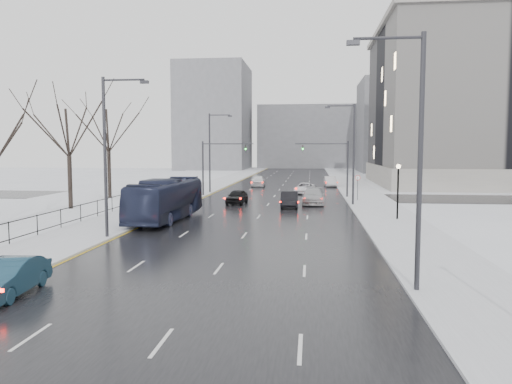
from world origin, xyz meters
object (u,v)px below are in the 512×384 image
(mast_signal_right, at_px, (338,162))
(bus, at_px, (166,199))
(lamppost_r_mid, at_px, (398,183))
(mast_signal_left, at_px, (212,162))
(no_uturn_sign, at_px, (358,180))
(sedan_right_far, at_px, (313,196))
(tree_park_e, at_px, (110,199))
(sedan_right_distant, at_px, (330,182))
(streetlight_l_far, at_px, (211,149))
(sedan_right_near, at_px, (289,200))
(sedan_right_cross, at_px, (305,188))
(streetlight_l_near, at_px, (108,149))
(sedan_center_far, at_px, (258,181))
(sedan_left_near, at_px, (9,277))
(tree_park_d, at_px, (71,210))
(streetlight_r_near, at_px, (414,149))
(streetlight_r_mid, at_px, (351,149))
(sedan_center_near, at_px, (237,197))

(mast_signal_right, distance_m, bus, 24.55)
(lamppost_r_mid, xyz_separation_m, mast_signal_left, (-18.33, 18.00, 1.16))
(no_uturn_sign, distance_m, sedan_right_far, 5.86)
(tree_park_e, distance_m, sedan_right_distant, 32.55)
(streetlight_l_far, height_order, sedan_right_far, streetlight_l_far)
(sedan_right_near, distance_m, sedan_right_cross, 15.13)
(sedan_right_cross, distance_m, sedan_right_far, 11.98)
(streetlight_l_far, relative_size, bus, 0.85)
(streetlight_l_near, relative_size, sedan_center_far, 2.04)
(sedan_right_near, bearing_deg, sedan_right_far, 52.27)
(streetlight_l_near, xyz_separation_m, streetlight_l_far, (0.00, 32.00, 0.00))
(streetlight_l_far, relative_size, sedan_left_near, 2.37)
(tree_park_e, bearing_deg, lamppost_r_mid, -25.62)
(tree_park_d, relative_size, sedan_left_near, 2.96)
(streetlight_r_near, relative_size, bus, 0.85)
(mast_signal_right, bearing_deg, bus, -125.91)
(tree_park_d, bearing_deg, sedan_center_far, 64.25)
(streetlight_r_near, bearing_deg, streetlight_r_mid, 90.00)
(mast_signal_right, xyz_separation_m, bus, (-14.33, -19.78, -2.44))
(mast_signal_right, relative_size, sedan_right_cross, 1.35)
(sedan_right_cross, bearing_deg, sedan_left_near, -95.91)
(mast_signal_left, relative_size, sedan_right_cross, 1.35)
(sedan_center_near, bearing_deg, sedan_right_far, 8.07)
(no_uturn_sign, relative_size, sedan_right_far, 0.49)
(tree_park_d, height_order, sedan_right_distant, tree_park_d)
(streetlight_r_mid, xyz_separation_m, mast_signal_right, (-0.84, 8.00, -1.51))
(sedan_center_near, bearing_deg, mast_signal_left, 122.27)
(tree_park_d, height_order, mast_signal_right, mast_signal_right)
(mast_signal_right, relative_size, sedan_right_distant, 1.42)
(lamppost_r_mid, distance_m, bus, 18.13)
(streetlight_r_mid, distance_m, streetlight_l_far, 20.27)
(sedan_right_far, bearing_deg, streetlight_l_near, -120.77)
(bus, distance_m, sedan_right_cross, 26.71)
(streetlight_r_mid, distance_m, sedan_right_far, 6.08)
(sedan_center_near, height_order, sedan_right_distant, sedan_right_distant)
(sedan_center_near, bearing_deg, streetlight_r_near, -65.35)
(sedan_right_far, xyz_separation_m, sedan_center_far, (-8.00, 22.83, 0.04))
(streetlight_l_near, relative_size, sedan_right_near, 2.17)
(tree_park_d, xyz_separation_m, sedan_right_distant, (24.90, 30.47, 0.79))
(mast_signal_left, distance_m, sedan_right_cross, 12.30)
(no_uturn_sign, bearing_deg, sedan_left_near, -114.45)
(tree_park_d, height_order, sedan_center_far, tree_park_d)
(mast_signal_left, bearing_deg, bus, -89.06)
(mast_signal_right, distance_m, sedan_right_distant, 16.80)
(sedan_center_near, xyz_separation_m, sedan_right_distant, (10.29, 24.18, 0.02))
(streetlight_l_near, distance_m, streetlight_l_far, 32.00)
(no_uturn_sign, bearing_deg, sedan_right_cross, 123.06)
(sedan_right_cross, xyz_separation_m, sedan_right_distant, (3.60, 11.71, 0.08))
(tree_park_e, distance_m, streetlight_l_near, 26.61)
(streetlight_r_mid, relative_size, sedan_left_near, 2.37)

